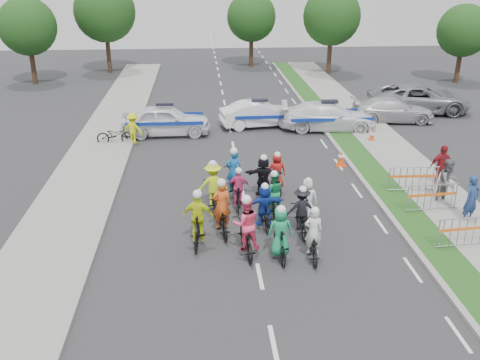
{
  "coord_description": "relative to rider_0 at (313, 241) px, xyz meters",
  "views": [
    {
      "loc": [
        -1.6,
        -13.33,
        8.53
      ],
      "look_at": [
        -0.21,
        4.81,
        1.1
      ],
      "focal_mm": 40.0,
      "sensor_mm": 36.0,
      "label": 1
    }
  ],
  "objects": [
    {
      "name": "rider_5",
      "position": [
        -1.25,
        2.08,
        0.14
      ],
      "size": [
        1.42,
        1.69,
        1.73
      ],
      "rotation": [
        0.0,
        0.0,
        3.26
      ],
      "color": "black",
      "rests_on": "ground"
    },
    {
      "name": "tree_3",
      "position": [
        -10.73,
        31.07,
        4.29
      ],
      "size": [
        4.9,
        4.9,
        7.35
      ],
      "color": "#382619",
      "rests_on": "ground"
    },
    {
      "name": "grass_strip",
      "position": [
        4.07,
        4.07,
        -0.54
      ],
      "size": [
        1.2,
        60.0,
        0.11
      ],
      "primitive_type": "cube",
      "color": "#244F19",
      "rests_on": "ground"
    },
    {
      "name": "rider_9",
      "position": [
        -2.01,
        3.7,
        0.06
      ],
      "size": [
        0.87,
        1.63,
        1.69
      ],
      "rotation": [
        0.0,
        0.0,
        3.07
      ],
      "color": "black",
      "rests_on": "ground"
    },
    {
      "name": "rider_12",
      "position": [
        -2.1,
        4.99,
        0.07
      ],
      "size": [
        0.81,
        2.01,
        2.02
      ],
      "rotation": [
        0.0,
        0.0,
        3.2
      ],
      "color": "black",
      "rests_on": "ground"
    },
    {
      "name": "police_car_2",
      "position": [
        3.64,
        13.51,
        0.16
      ],
      "size": [
        5.38,
        2.74,
        1.5
      ],
      "primitive_type": "imported",
      "rotation": [
        0.0,
        0.0,
        1.44
      ],
      "color": "white",
      "rests_on": "ground"
    },
    {
      "name": "rider_2",
      "position": [
        -2.02,
        0.45,
        0.16
      ],
      "size": [
        0.9,
        2.05,
        2.04
      ],
      "rotation": [
        0.0,
        0.0,
        3.23
      ],
      "color": "black",
      "rests_on": "ground"
    },
    {
      "name": "sidewalk_left",
      "position": [
        -8.23,
        4.07,
        -0.53
      ],
      "size": [
        3.0,
        60.0,
        0.13
      ],
      "primitive_type": "cube",
      "color": "gray",
      "rests_on": "ground"
    },
    {
      "name": "civilian_suv",
      "position": [
        9.97,
        16.74,
        0.25
      ],
      "size": [
        6.33,
        3.45,
        1.68
      ],
      "primitive_type": "imported",
      "rotation": [
        0.0,
        0.0,
        1.46
      ],
      "color": "gray",
      "rests_on": "ground"
    },
    {
      "name": "rider_4",
      "position": [
        -0.05,
        1.66,
        0.1
      ],
      "size": [
        0.98,
        1.74,
        1.76
      ],
      "rotation": [
        0.0,
        0.0,
        3.13
      ],
      "color": "black",
      "rests_on": "ground"
    },
    {
      "name": "barrier_2",
      "position": [
        4.97,
        4.68,
        -0.03
      ],
      "size": [
        2.02,
        0.57,
        1.12
      ],
      "primitive_type": null,
      "rotation": [
        0.0,
        0.0,
        -0.03
      ],
      "color": "#A5A8AD",
      "rests_on": "ground"
    },
    {
      "name": "rider_0",
      "position": [
        0.0,
        0.0,
        0.0
      ],
      "size": [
        0.7,
        1.78,
        1.79
      ],
      "rotation": [
        0.0,
        0.0,
        3.09
      ],
      "color": "black",
      "rests_on": "ground"
    },
    {
      "name": "cone_0",
      "position": [
        2.93,
        7.92,
        -0.25
      ],
      "size": [
        0.4,
        0.4,
        0.7
      ],
      "color": "#F24C0C",
      "rests_on": "ground"
    },
    {
      "name": "rider_3",
      "position": [
        -3.49,
        1.11,
        0.17
      ],
      "size": [
        1.04,
        1.94,
        1.98
      ],
      "rotation": [
        0.0,
        0.0,
        3.01
      ],
      "color": "black",
      "rests_on": "ground"
    },
    {
      "name": "civilian_sedan",
      "position": [
        7.68,
        14.86,
        0.08
      ],
      "size": [
        4.84,
        2.38,
        1.35
      ],
      "primitive_type": "imported",
      "rotation": [
        0.0,
        0.0,
        1.46
      ],
      "color": "#B8B8BD",
      "rests_on": "ground"
    },
    {
      "name": "rider_1",
      "position": [
        -1.01,
        0.05,
        0.13
      ],
      "size": [
        0.8,
        1.78,
        1.85
      ],
      "rotation": [
        0.0,
        0.0,
        3.2
      ],
      "color": "black",
      "rests_on": "ground"
    },
    {
      "name": "sidewalk_right",
      "position": [
        5.87,
        4.07,
        -0.53
      ],
      "size": [
        2.4,
        60.0,
        0.13
      ],
      "primitive_type": "cube",
      "color": "gray",
      "rests_on": "ground"
    },
    {
      "name": "ground",
      "position": [
        -1.73,
        -0.93,
        -0.59
      ],
      "size": [
        90.0,
        90.0,
        0.0
      ],
      "primitive_type": "plane",
      "color": "#28282B",
      "rests_on": "ground"
    },
    {
      "name": "tree_0",
      "position": [
        -15.73,
        27.07,
        3.59
      ],
      "size": [
        4.2,
        4.2,
        6.3
      ],
      "color": "#382619",
      "rests_on": "ground"
    },
    {
      "name": "marshal_hiviz",
      "position": [
        -6.73,
        11.91,
        0.19
      ],
      "size": [
        1.16,
        0.91,
        1.57
      ],
      "primitive_type": "imported",
      "rotation": [
        0.0,
        0.0,
        2.77
      ],
      "color": "#D6E30B",
      "rests_on": "ground"
    },
    {
      "name": "spectator_2",
      "position": [
        6.31,
        5.22,
        0.3
      ],
      "size": [
        1.11,
        0.62,
        1.79
      ],
      "primitive_type": "imported",
      "rotation": [
        0.0,
        0.0,
        0.18
      ],
      "color": "maroon",
      "rests_on": "ground"
    },
    {
      "name": "tree_1",
      "position": [
        7.27,
        29.07,
        3.94
      ],
      "size": [
        4.55,
        4.55,
        6.82
      ],
      "color": "#382619",
      "rests_on": "ground"
    },
    {
      "name": "parked_bike",
      "position": [
        -7.65,
        11.89,
        -0.12
      ],
      "size": [
        1.83,
        0.69,
        0.95
      ],
      "primitive_type": "imported",
      "rotation": [
        0.0,
        0.0,
        1.6
      ],
      "color": "black",
      "rests_on": "ground"
    },
    {
      "name": "rider_11",
      "position": [
        -0.99,
        4.6,
        0.18
      ],
      "size": [
        1.52,
        1.8,
        1.84
      ],
      "rotation": [
        0.0,
        0.0,
        2.99
      ],
      "color": "black",
      "rests_on": "ground"
    },
    {
      "name": "spectator_0",
      "position": [
        6.01,
        2.03,
        0.29
      ],
      "size": [
        0.76,
        0.65,
        1.76
      ],
      "primitive_type": "imported",
      "rotation": [
        0.0,
        0.0,
        0.43
      ],
      "color": "navy",
      "rests_on": "ground"
    },
    {
      "name": "police_car_1",
      "position": [
        -0.06,
        14.4,
        0.12
      ],
      "size": [
        4.52,
        2.16,
        1.43
      ],
      "primitive_type": "imported",
      "rotation": [
        0.0,
        0.0,
        1.72
      ],
      "color": "white",
      "rests_on": "ground"
    },
    {
      "name": "rider_10",
      "position": [
        -2.94,
        3.71,
        0.17
      ],
      "size": [
        1.14,
        1.99,
        1.99
      ],
      "rotation": [
        0.0,
        0.0,
        3.2
      ],
      "color": "black",
      "rests_on": "ground"
    },
    {
      "name": "tree_2",
      "position": [
        16.27,
        25.07,
        3.24
      ],
      "size": [
        3.85,
        3.85,
        5.77
      ],
      "color": "#382619",
      "rests_on": "ground"
    },
    {
      "name": "curb_right",
      "position": [
        3.37,
        4.07,
        -0.53
      ],
      "size": [
        0.2,
        60.0,
        0.12
      ],
      "primitive_type": "cube",
      "color": "gray",
      "rests_on": "ground"
    },
    {
      "name": "cone_1",
      "position": [
        5.35,
        11.12,
        -0.25
      ],
      "size": [
        0.4,
        0.4,
        0.7
      ],
      "color": "#F24C0C",
      "rests_on": "ground"
    },
    {
      "name": "barrier_0",
      "position": [
        4.97,
        0.2,
        -0.03
      ],
      "size": [
        2.04,
        0.69,
        1.12
      ],
      "primitive_type": null,
      "rotation": [
        0.0,
        0.0,
        0.09
      ],
      "color": "#A5A8AD",
      "rests_on": "ground"
    },
    {
      "name": "police_car_0",
      "position": [
        -5.16,
        13.26,
        0.2
      ],
      "size": [
        4.69,
        1.92,
        1.59
      ],
      "primitive_type": "imported",
      "rotation": [
        0.0,
        0.0,
        1.58
      ],
      "color": "white",
      "rests_on": "ground"
    },
    {
      "name": "rider_7",
      "position": [
        0.31,
        2.52,
        0.07
      ],
      "size": [
        0.78,
        1.67,
        1.7
      ],
      "rotation": [
        0.0,
        0.0,
        2.96
      ],
      "color": "black",
      "rests_on": "ground"
    },
    {
      "name": "spectator_1",
      "position": [
        5.85,
        3.56,
        0.31
      ],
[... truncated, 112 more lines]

